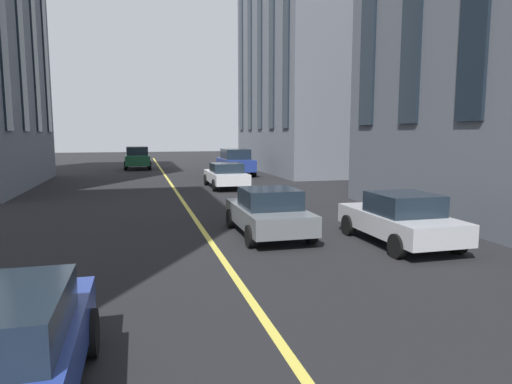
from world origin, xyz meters
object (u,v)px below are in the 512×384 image
object	(u,v)px
car_white_far	(226,175)
car_green_mid	(137,157)
car_grey_parked_a	(268,212)
car_blue_oncoming	(235,162)
car_silver_parked_b	(400,219)

from	to	relation	value
car_white_far	car_green_mid	world-z (taller)	car_green_mid
car_grey_parked_a	car_green_mid	size ratio (longest dim) A/B	0.83
car_white_far	car_blue_oncoming	bearing A→B (deg)	-16.10
car_white_far	car_green_mid	bearing A→B (deg)	17.15
car_white_far	car_grey_parked_a	xyz separation A→B (m)	(-11.83, 1.04, -0.00)
car_silver_parked_b	car_white_far	bearing A→B (deg)	8.70
car_blue_oncoming	car_grey_parked_a	bearing A→B (deg)	170.66
car_grey_parked_a	car_blue_oncoming	xyz separation A→B (m)	(19.10, -3.14, 0.27)
car_white_far	car_grey_parked_a	bearing A→B (deg)	174.97
car_white_far	car_silver_parked_b	xyz separation A→B (m)	(-13.72, -2.10, -0.00)
car_blue_oncoming	car_silver_parked_b	distance (m)	21.00
car_white_far	car_grey_parked_a	distance (m)	11.88
car_white_far	car_blue_oncoming	size ratio (longest dim) A/B	0.94
car_white_far	car_blue_oncoming	xyz separation A→B (m)	(7.27, -2.10, 0.27)
car_silver_parked_b	car_green_mid	distance (m)	29.64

